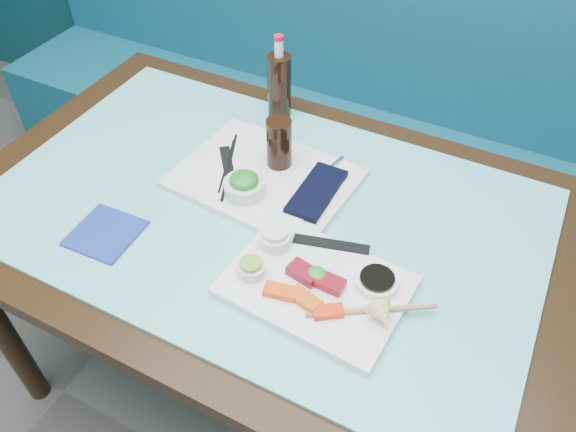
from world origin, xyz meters
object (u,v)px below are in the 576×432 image
at_px(booth_bench, 376,141).
at_px(blue_napkin, 105,233).
at_px(sashimi_plate, 316,286).
at_px(seaweed_bowl, 244,188).
at_px(cola_glass, 279,143).
at_px(dining_table, 263,236).
at_px(cola_bottle_body, 279,87).
at_px(serving_tray, 265,178).

distance_m(booth_bench, blue_napkin, 1.16).
height_order(sashimi_plate, seaweed_bowl, seaweed_bowl).
bearing_deg(cola_glass, seaweed_bowl, -98.75).
relative_size(booth_bench, dining_table, 2.14).
distance_m(sashimi_plate, cola_bottle_body, 0.60).
relative_size(booth_bench, blue_napkin, 21.94).
bearing_deg(cola_glass, sashimi_plate, -51.13).
distance_m(serving_tray, blue_napkin, 0.38).
distance_m(cola_glass, cola_bottle_body, 0.22).
relative_size(cola_glass, cola_bottle_body, 0.71).
bearing_deg(serving_tray, booth_bench, 91.70).
bearing_deg(blue_napkin, sashimi_plate, 8.89).
relative_size(serving_tray, seaweed_bowl, 4.34).
distance_m(dining_table, sashimi_plate, 0.27).
height_order(seaweed_bowl, cola_glass, cola_glass).
bearing_deg(cola_glass, dining_table, -78.18).
xyz_separation_m(dining_table, cola_bottle_body, (-0.13, 0.34, 0.18)).
height_order(dining_table, serving_tray, serving_tray).
distance_m(booth_bench, sashimi_plate, 1.08).
height_order(dining_table, seaweed_bowl, seaweed_bowl).
distance_m(cola_bottle_body, blue_napkin, 0.58).
height_order(booth_bench, serving_tray, booth_bench).
bearing_deg(dining_table, sashimi_plate, -36.19).
bearing_deg(serving_tray, sashimi_plate, -39.27).
distance_m(cola_glass, blue_napkin, 0.44).
xyz_separation_m(sashimi_plate, cola_bottle_body, (-0.34, 0.49, 0.08)).
xyz_separation_m(cola_glass, cola_bottle_body, (-0.10, 0.20, 0.01)).
height_order(booth_bench, seaweed_bowl, booth_bench).
xyz_separation_m(dining_table, serving_tray, (-0.04, 0.09, 0.10)).
xyz_separation_m(booth_bench, blue_napkin, (-0.26, -1.06, 0.39)).
relative_size(dining_table, blue_napkin, 10.24).
xyz_separation_m(sashimi_plate, seaweed_bowl, (-0.25, 0.16, 0.02)).
bearing_deg(seaweed_bowl, cola_bottle_body, 104.27).
height_order(cola_glass, cola_bottle_body, cola_bottle_body).
height_order(serving_tray, cola_bottle_body, cola_bottle_body).
relative_size(dining_table, sashimi_plate, 4.09).
bearing_deg(cola_glass, blue_napkin, -122.58).
bearing_deg(blue_napkin, dining_table, 40.40).
height_order(sashimi_plate, cola_glass, cola_glass).
height_order(booth_bench, cola_bottle_body, booth_bench).
distance_m(dining_table, cola_bottle_body, 0.41).
xyz_separation_m(seaweed_bowl, cola_bottle_body, (-0.08, 0.33, 0.05)).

